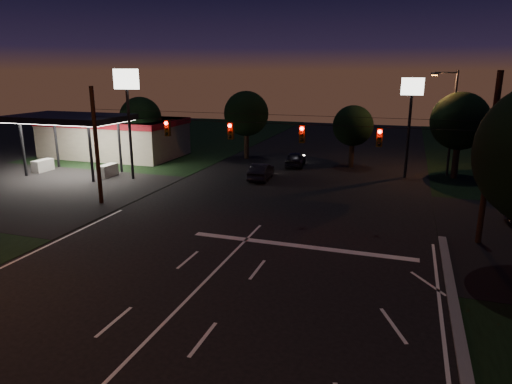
% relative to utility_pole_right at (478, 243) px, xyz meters
% --- Properties ---
extents(ground, '(140.00, 140.00, 0.00)m').
position_rel_utility_pole_right_xyz_m(ground, '(-12.00, -15.00, 0.00)').
color(ground, black).
rests_on(ground, ground).
extents(cross_street_left, '(20.00, 16.00, 0.02)m').
position_rel_utility_pole_right_xyz_m(cross_street_left, '(-32.00, 1.00, 0.00)').
color(cross_street_left, black).
rests_on(cross_street_left, ground).
extents(stop_bar, '(12.00, 0.50, 0.01)m').
position_rel_utility_pole_right_xyz_m(stop_bar, '(-9.00, -3.50, 0.01)').
color(stop_bar, silver).
rests_on(stop_bar, ground).
extents(utility_pole_right, '(0.30, 0.30, 9.00)m').
position_rel_utility_pole_right_xyz_m(utility_pole_right, '(0.00, 0.00, 0.00)').
color(utility_pole_right, black).
rests_on(utility_pole_right, ground).
extents(utility_pole_left, '(0.28, 0.28, 8.00)m').
position_rel_utility_pole_right_xyz_m(utility_pole_left, '(-24.00, 0.00, 0.00)').
color(utility_pole_left, black).
rests_on(utility_pole_left, ground).
extents(signal_span, '(24.00, 0.40, 1.56)m').
position_rel_utility_pole_right_xyz_m(signal_span, '(-12.00, -0.04, 5.50)').
color(signal_span, black).
rests_on(signal_span, ground).
extents(gas_station, '(14.20, 16.10, 5.25)m').
position_rel_utility_pole_right_xyz_m(gas_station, '(-33.86, 15.39, 2.38)').
color(gas_station, gray).
rests_on(gas_station, ground).
extents(pole_sign_left_near, '(2.20, 0.30, 9.10)m').
position_rel_utility_pole_right_xyz_m(pole_sign_left_near, '(-26.00, 7.00, 6.98)').
color(pole_sign_left_near, black).
rests_on(pole_sign_left_near, ground).
extents(pole_sign_right, '(1.80, 0.30, 8.40)m').
position_rel_utility_pole_right_xyz_m(pole_sign_right, '(-4.00, 15.00, 6.24)').
color(pole_sign_right, black).
rests_on(pole_sign_right, ground).
extents(street_light_right_far, '(2.20, 0.35, 9.00)m').
position_rel_utility_pole_right_xyz_m(street_light_right_far, '(-0.76, 17.00, 5.24)').
color(street_light_right_far, black).
rests_on(street_light_right_far, ground).
extents(tree_far_a, '(4.20, 4.20, 6.42)m').
position_rel_utility_pole_right_xyz_m(tree_far_a, '(-29.98, 15.12, 4.26)').
color(tree_far_a, black).
rests_on(tree_far_a, ground).
extents(tree_far_b, '(4.60, 4.60, 6.98)m').
position_rel_utility_pole_right_xyz_m(tree_far_b, '(-19.98, 19.13, 4.61)').
color(tree_far_b, black).
rests_on(tree_far_b, ground).
extents(tree_far_c, '(3.80, 3.80, 5.86)m').
position_rel_utility_pole_right_xyz_m(tree_far_c, '(-8.98, 18.10, 3.90)').
color(tree_far_c, black).
rests_on(tree_far_c, ground).
extents(tree_far_d, '(4.80, 4.80, 7.30)m').
position_rel_utility_pole_right_xyz_m(tree_far_d, '(0.02, 16.13, 4.83)').
color(tree_far_d, black).
rests_on(tree_far_d, ground).
extents(car_oncoming_a, '(2.12, 4.34, 1.43)m').
position_rel_utility_pole_right_xyz_m(car_oncoming_a, '(-14.16, 16.71, 0.71)').
color(car_oncoming_a, black).
rests_on(car_oncoming_a, ground).
extents(car_oncoming_b, '(1.74, 4.24, 1.37)m').
position_rel_utility_pole_right_xyz_m(car_oncoming_b, '(-15.61, 10.40, 0.68)').
color(car_oncoming_b, black).
rests_on(car_oncoming_b, ground).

